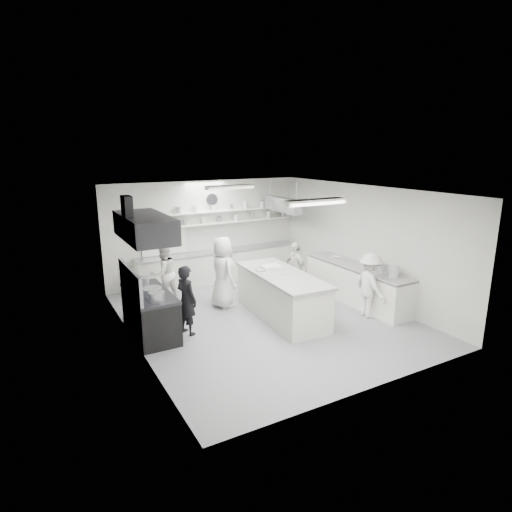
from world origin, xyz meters
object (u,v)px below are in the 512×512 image
back_counter (220,266)px  cook_back (164,273)px  stove (150,315)px  prep_island (282,296)px  right_counter (357,284)px  cook_stove (186,300)px

back_counter → cook_back: cook_back is taller
stove → cook_back: bearing=64.1°
stove → cook_back: size_ratio=1.14×
back_counter → prep_island: 3.33m
prep_island → cook_back: 3.14m
stove → right_counter: 5.28m
back_counter → right_counter: (2.35, -3.40, 0.01)m
right_counter → back_counter: bearing=124.7°
right_counter → cook_stove: 4.56m
cook_stove → cook_back: bearing=-23.4°
back_counter → cook_stove: 3.84m
right_counter → prep_island: 2.27m
right_counter → stove: bearing=173.5°
stove → cook_back: 2.00m
right_counter → cook_stove: bearing=176.7°
stove → prep_island: bearing=-10.0°
back_counter → prep_island: size_ratio=1.80×
right_counter → cook_back: size_ratio=2.09×
cook_stove → prep_island: bearing=-113.8°
stove → prep_island: 3.03m
right_counter → cook_back: cook_back is taller
prep_island → back_counter: bearing=94.8°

